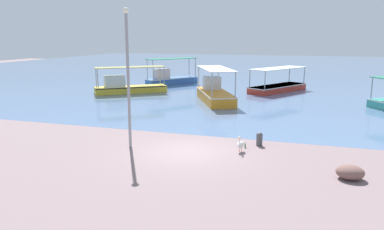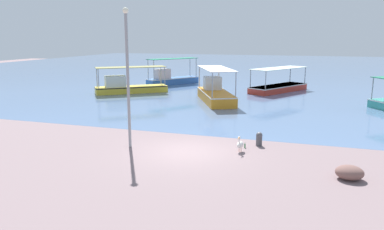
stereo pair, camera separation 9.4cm
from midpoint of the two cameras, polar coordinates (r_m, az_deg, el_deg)
The scene contains 11 objects.
ground at distance 17.46m, azimuth -0.75°, elevation -5.62°, with size 120.00×120.00×0.00m, color slate.
harbor_water at distance 64.22m, azimuth 13.04°, elevation 6.90°, with size 110.00×90.00×0.00m, color slate.
fishing_boat_center at distance 30.84m, azimuth 3.65°, elevation 3.33°, with size 4.68×6.78×2.74m.
fishing_boat_far_right at distance 37.36m, azimuth 13.11°, elevation 4.23°, with size 5.28×7.07×2.28m.
fishing_boat_near_left at distance 41.92m, azimuth -3.14°, elevation 5.61°, with size 4.75×5.95×2.86m.
fishing_boat_outer at distance 36.01m, azimuth -9.64°, elevation 4.34°, with size 6.43×5.47×2.45m.
pelican at distance 17.46m, azimuth 7.48°, elevation -4.44°, with size 0.34×0.81×0.80m.
lamp_post at distance 17.78m, azimuth -9.63°, elevation 6.50°, with size 0.28×0.28×6.54m.
mooring_bollard at distance 18.60m, azimuth 10.34°, elevation -3.56°, with size 0.31×0.31×0.68m.
net_pile at distance 15.33m, azimuth 23.04°, elevation -8.07°, with size 1.03×0.88×0.54m, color brown.
glass_bottle at distance 18.20m, azimuth 8.21°, elevation -4.66°, with size 0.07×0.07×0.27m.
Camera 2 is at (5.33, -15.77, 5.25)m, focal length 35.00 mm.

